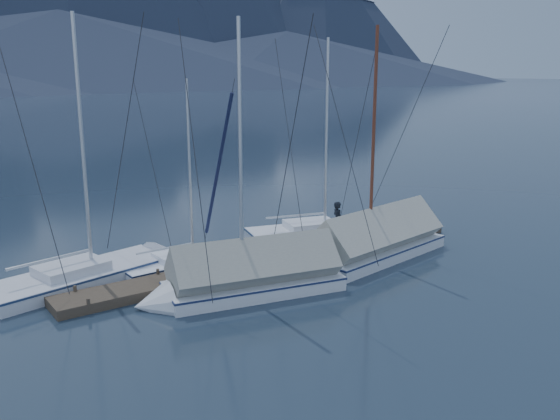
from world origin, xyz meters
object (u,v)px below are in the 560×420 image
at_px(sailboat_open_right, 335,231).
at_px(sailboat_covered_near, 367,248).
at_px(sailboat_open_mid, 202,260).
at_px(sailboat_open_left, 106,272).
at_px(sailboat_covered_far, 238,281).
at_px(person, 338,221).

xyz_separation_m(sailboat_open_right, sailboat_covered_near, (-1.37, -3.63, 0.34)).
bearing_deg(sailboat_open_mid, sailboat_open_left, 169.78).
distance_m(sailboat_open_left, sailboat_open_right, 10.87).
bearing_deg(sailboat_covered_far, sailboat_open_left, 124.45).
bearing_deg(sailboat_covered_far, sailboat_open_right, 27.02).
bearing_deg(sailboat_open_right, sailboat_open_left, 176.87).
bearing_deg(sailboat_covered_near, sailboat_open_left, 155.96).
bearing_deg(sailboat_covered_near, sailboat_open_right, 69.31).
xyz_separation_m(sailboat_covered_far, person, (6.50, 2.33, 0.71)).
bearing_deg(sailboat_open_left, sailboat_covered_near, -24.04).
xyz_separation_m(sailboat_open_mid, sailboat_open_right, (7.11, 0.08, 0.03)).
height_order(sailboat_open_left, person, sailboat_open_left).
relative_size(sailboat_covered_near, person, 5.95).
bearing_deg(sailboat_open_right, sailboat_covered_far, -152.98).
height_order(sailboat_open_left, sailboat_open_right, sailboat_open_left).
distance_m(sailboat_open_mid, sailboat_covered_near, 6.76).
height_order(sailboat_open_right, person, sailboat_open_right).
relative_size(sailboat_open_left, sailboat_open_right, 1.06).
height_order(sailboat_open_left, sailboat_covered_far, sailboat_open_left).
xyz_separation_m(sailboat_open_left, sailboat_open_right, (10.85, -0.59, -0.01)).
relative_size(sailboat_open_left, person, 6.06).
bearing_deg(sailboat_open_mid, sailboat_covered_far, -99.31).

